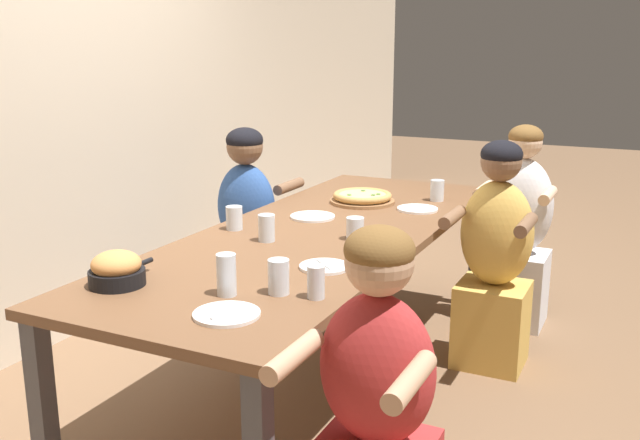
{
  "coord_description": "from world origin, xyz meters",
  "views": [
    {
      "loc": [
        -2.91,
        -1.42,
        1.61
      ],
      "look_at": [
        0.0,
        0.0,
        0.8
      ],
      "focal_mm": 40.0,
      "sensor_mm": 36.0,
      "label": 1
    }
  ],
  "objects_px": {
    "empty_plate_b": "(418,209)",
    "drinking_glass_d": "(355,230)",
    "drinking_glass_f": "(437,191)",
    "drinking_glass_g": "(267,230)",
    "empty_plate_a": "(227,314)",
    "diner_near_left": "(375,417)",
    "diner_near_midright": "(495,265)",
    "drinking_glass_e": "(316,284)",
    "empty_plate_c": "(324,267)",
    "drinking_glass_c": "(279,277)",
    "skillet_bowl": "(117,270)",
    "pizza_board_main": "(362,197)",
    "diner_far_midright": "(247,233)",
    "diner_near_right": "(519,235)",
    "drinking_glass_a": "(227,277)",
    "empty_plate_d": "(313,217)",
    "drinking_glass_b": "(234,220)"
  },
  "relations": [
    {
      "from": "empty_plate_d",
      "to": "diner_near_right",
      "type": "bearing_deg",
      "value": -42.54
    },
    {
      "from": "skillet_bowl",
      "to": "empty_plate_a",
      "type": "height_order",
      "value": "skillet_bowl"
    },
    {
      "from": "empty_plate_c",
      "to": "diner_near_midright",
      "type": "relative_size",
      "value": 0.17
    },
    {
      "from": "empty_plate_a",
      "to": "empty_plate_b",
      "type": "height_order",
      "value": "same"
    },
    {
      "from": "drinking_glass_f",
      "to": "diner_near_right",
      "type": "distance_m",
      "value": 0.57
    },
    {
      "from": "empty_plate_c",
      "to": "diner_near_midright",
      "type": "bearing_deg",
      "value": -23.56
    },
    {
      "from": "drinking_glass_f",
      "to": "drinking_glass_g",
      "type": "bearing_deg",
      "value": 159.03
    },
    {
      "from": "empty_plate_d",
      "to": "diner_near_right",
      "type": "height_order",
      "value": "diner_near_right"
    },
    {
      "from": "skillet_bowl",
      "to": "pizza_board_main",
      "type": "bearing_deg",
      "value": -9.41
    },
    {
      "from": "empty_plate_c",
      "to": "drinking_glass_d",
      "type": "distance_m",
      "value": 0.44
    },
    {
      "from": "empty_plate_d",
      "to": "diner_near_midright",
      "type": "xyz_separation_m",
      "value": [
        0.31,
        -0.86,
        -0.22
      ]
    },
    {
      "from": "empty_plate_a",
      "to": "diner_near_right",
      "type": "relative_size",
      "value": 0.19
    },
    {
      "from": "drinking_glass_b",
      "to": "diner_near_right",
      "type": "distance_m",
      "value": 1.72
    },
    {
      "from": "diner_near_left",
      "to": "diner_far_midright",
      "type": "relative_size",
      "value": 0.97
    },
    {
      "from": "skillet_bowl",
      "to": "drinking_glass_c",
      "type": "distance_m",
      "value": 0.6
    },
    {
      "from": "drinking_glass_a",
      "to": "drinking_glass_f",
      "type": "distance_m",
      "value": 1.82
    },
    {
      "from": "drinking_glass_d",
      "to": "drinking_glass_g",
      "type": "distance_m",
      "value": 0.4
    },
    {
      "from": "drinking_glass_f",
      "to": "diner_near_right",
      "type": "bearing_deg",
      "value": -56.14
    },
    {
      "from": "skillet_bowl",
      "to": "empty_plate_b",
      "type": "height_order",
      "value": "skillet_bowl"
    },
    {
      "from": "drinking_glass_e",
      "to": "diner_near_left",
      "type": "height_order",
      "value": "diner_near_left"
    },
    {
      "from": "empty_plate_b",
      "to": "diner_near_midright",
      "type": "relative_size",
      "value": 0.18
    },
    {
      "from": "empty_plate_c",
      "to": "pizza_board_main",
      "type": "bearing_deg",
      "value": 15.44
    },
    {
      "from": "empty_plate_d",
      "to": "drinking_glass_b",
      "type": "bearing_deg",
      "value": 148.13
    },
    {
      "from": "pizza_board_main",
      "to": "skillet_bowl",
      "type": "relative_size",
      "value": 1.2
    },
    {
      "from": "diner_near_right",
      "to": "drinking_glass_a",
      "type": "bearing_deg",
      "value": 73.32
    },
    {
      "from": "pizza_board_main",
      "to": "skillet_bowl",
      "type": "bearing_deg",
      "value": 170.59
    },
    {
      "from": "empty_plate_c",
      "to": "skillet_bowl",
      "type": "bearing_deg",
      "value": 130.86
    },
    {
      "from": "drinking_glass_e",
      "to": "diner_near_right",
      "type": "height_order",
      "value": "diner_near_right"
    },
    {
      "from": "drinking_glass_f",
      "to": "skillet_bowl",
      "type": "bearing_deg",
      "value": 161.63
    },
    {
      "from": "drinking_glass_f",
      "to": "empty_plate_d",
      "type": "bearing_deg",
      "value": 145.91
    },
    {
      "from": "drinking_glass_a",
      "to": "empty_plate_c",
      "type": "bearing_deg",
      "value": -22.24
    },
    {
      "from": "diner_near_right",
      "to": "skillet_bowl",
      "type": "bearing_deg",
      "value": 64.35
    },
    {
      "from": "diner_near_midright",
      "to": "empty_plate_b",
      "type": "bearing_deg",
      "value": -10.39
    },
    {
      "from": "empty_plate_d",
      "to": "drinking_glass_d",
      "type": "xyz_separation_m",
      "value": [
        -0.28,
        -0.35,
        0.04
      ]
    },
    {
      "from": "drinking_glass_e",
      "to": "diner_near_midright",
      "type": "distance_m",
      "value": 1.41
    },
    {
      "from": "diner_near_midright",
      "to": "skillet_bowl",
      "type": "bearing_deg",
      "value": 55.99
    },
    {
      "from": "empty_plate_d",
      "to": "diner_near_midright",
      "type": "distance_m",
      "value": 0.94
    },
    {
      "from": "drinking_glass_d",
      "to": "empty_plate_d",
      "type": "bearing_deg",
      "value": 51.42
    },
    {
      "from": "empty_plate_b",
      "to": "diner_near_left",
      "type": "height_order",
      "value": "diner_near_left"
    },
    {
      "from": "drinking_glass_g",
      "to": "diner_far_midright",
      "type": "relative_size",
      "value": 0.11
    },
    {
      "from": "skillet_bowl",
      "to": "drinking_glass_c",
      "type": "bearing_deg",
      "value": -72.76
    },
    {
      "from": "drinking_glass_b",
      "to": "drinking_glass_e",
      "type": "relative_size",
      "value": 0.96
    },
    {
      "from": "empty_plate_b",
      "to": "drinking_glass_d",
      "type": "distance_m",
      "value": 0.68
    },
    {
      "from": "empty_plate_b",
      "to": "drinking_glass_f",
      "type": "height_order",
      "value": "drinking_glass_f"
    },
    {
      "from": "empty_plate_c",
      "to": "diner_far_midright",
      "type": "xyz_separation_m",
      "value": [
        1.02,
        0.99,
        -0.22
      ]
    },
    {
      "from": "diner_near_midright",
      "to": "drinking_glass_c",
      "type": "bearing_deg",
      "value": 71.06
    },
    {
      "from": "diner_near_left",
      "to": "diner_far_midright",
      "type": "xyz_separation_m",
      "value": [
        1.6,
        1.43,
        0.02
      ]
    },
    {
      "from": "diner_near_left",
      "to": "drinking_glass_e",
      "type": "bearing_deg",
      "value": -38.68
    },
    {
      "from": "diner_near_left",
      "to": "diner_near_midright",
      "type": "relative_size",
      "value": 0.96
    },
    {
      "from": "empty_plate_a",
      "to": "drinking_glass_d",
      "type": "xyz_separation_m",
      "value": [
        1.03,
        -0.01,
        0.04
      ]
    }
  ]
}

